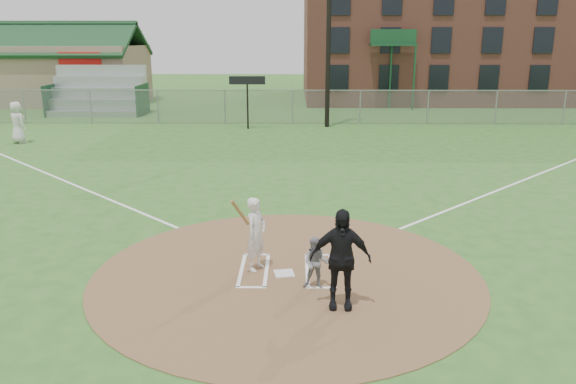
{
  "coord_description": "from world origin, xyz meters",
  "views": [
    {
      "loc": [
        0.17,
        -11.31,
        4.96
      ],
      "look_at": [
        0.0,
        2.0,
        1.3
      ],
      "focal_mm": 35.0,
      "sensor_mm": 36.0,
      "label": 1
    }
  ],
  "objects_px": {
    "catcher": "(316,263)",
    "umpire": "(340,259)",
    "ondeck_player": "(17,122)",
    "home_plate": "(284,274)",
    "batter_at_plate": "(256,234)"
  },
  "relations": [
    {
      "from": "home_plate",
      "to": "catcher",
      "type": "xyz_separation_m",
      "value": [
        0.66,
        -0.67,
        0.53
      ]
    },
    {
      "from": "ondeck_player",
      "to": "batter_at_plate",
      "type": "bearing_deg",
      "value": 164.2
    },
    {
      "from": "catcher",
      "to": "umpire",
      "type": "relative_size",
      "value": 0.56
    },
    {
      "from": "home_plate",
      "to": "umpire",
      "type": "height_order",
      "value": "umpire"
    },
    {
      "from": "home_plate",
      "to": "catcher",
      "type": "height_order",
      "value": "catcher"
    },
    {
      "from": "home_plate",
      "to": "ondeck_player",
      "type": "xyz_separation_m",
      "value": [
        -13.27,
        15.7,
        0.97
      ]
    },
    {
      "from": "catcher",
      "to": "batter_at_plate",
      "type": "xyz_separation_m",
      "value": [
        -1.27,
        0.95,
        0.28
      ]
    },
    {
      "from": "catcher",
      "to": "umpire",
      "type": "xyz_separation_m",
      "value": [
        0.42,
        -0.83,
        0.43
      ]
    },
    {
      "from": "ondeck_player",
      "to": "umpire",
      "type": "bearing_deg",
      "value": 164.68
    },
    {
      "from": "umpire",
      "to": "home_plate",
      "type": "bearing_deg",
      "value": 128.92
    },
    {
      "from": "home_plate",
      "to": "umpire",
      "type": "distance_m",
      "value": 2.08
    },
    {
      "from": "umpire",
      "to": "catcher",
      "type": "bearing_deg",
      "value": 120.18
    },
    {
      "from": "umpire",
      "to": "ondeck_player",
      "type": "bearing_deg",
      "value": 132.88
    },
    {
      "from": "catcher",
      "to": "ondeck_player",
      "type": "xyz_separation_m",
      "value": [
        -13.92,
        16.37,
        0.44
      ]
    },
    {
      "from": "ondeck_player",
      "to": "batter_at_plate",
      "type": "distance_m",
      "value": 19.95
    }
  ]
}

